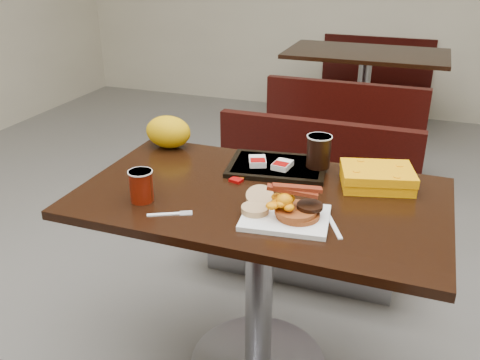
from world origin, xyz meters
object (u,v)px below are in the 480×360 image
(coffee_cup_near, at_px, (141,186))
(tray, at_px, (277,166))
(table_far, at_px, (362,100))
(paper_bag, at_px, (168,132))
(bench_far_n, at_px, (373,81))
(knife, at_px, (333,225))
(bench_far_s, at_px, (347,129))
(coffee_cup_far, at_px, (319,151))
(fork, at_px, (163,214))
(hashbrown_sleeve_right, at_px, (282,165))
(pancake_stack, at_px, (298,212))
(table_near, at_px, (259,287))
(platter, at_px, (285,218))
(bench_near_n, at_px, (305,206))
(hashbrown_sleeve_left, at_px, (258,161))
(clamshell, at_px, (377,177))

(coffee_cup_near, relative_size, tray, 0.29)
(table_far, height_order, tray, tray)
(table_far, distance_m, paper_bag, 2.41)
(bench_far_n, xyz_separation_m, knife, (0.26, -3.43, 0.39))
(bench_far_s, relative_size, bench_far_n, 1.00)
(coffee_cup_far, bearing_deg, bench_far_s, 94.65)
(fork, bearing_deg, knife, -13.97)
(paper_bag, bearing_deg, hashbrown_sleeve_right, -9.62)
(pancake_stack, bearing_deg, fork, -164.95)
(table_near, relative_size, platter, 4.69)
(fork, bearing_deg, bench_far_s, 56.93)
(coffee_cup_near, bearing_deg, bench_near_n, 68.71)
(hashbrown_sleeve_left, relative_size, paper_bag, 0.44)
(knife, bearing_deg, hashbrown_sleeve_left, -159.22)
(table_far, distance_m, knife, 2.77)
(bench_near_n, height_order, pancake_stack, pancake_stack)
(coffee_cup_near, xyz_separation_m, hashbrown_sleeve_left, (0.26, 0.38, -0.02))
(bench_far_n, height_order, hashbrown_sleeve_right, hashbrown_sleeve_right)
(pancake_stack, bearing_deg, table_far, 93.32)
(bench_far_s, relative_size, knife, 6.26)
(hashbrown_sleeve_right, bearing_deg, bench_near_n, 99.04)
(coffee_cup_far, distance_m, clamshell, 0.23)
(coffee_cup_far, bearing_deg, coffee_cup_near, -137.94)
(knife, height_order, paper_bag, paper_bag)
(tray, height_order, hashbrown_sleeve_left, hashbrown_sleeve_left)
(bench_far_s, height_order, pancake_stack, pancake_stack)
(pancake_stack, xyz_separation_m, fork, (-0.39, -0.11, -0.03))
(bench_near_n, bearing_deg, knife, -72.29)
(table_far, distance_m, hashbrown_sleeve_right, 2.44)
(pancake_stack, relative_size, knife, 0.82)
(pancake_stack, distance_m, coffee_cup_near, 0.50)
(bench_far_n, relative_size, hashbrown_sleeve_right, 12.73)
(platter, distance_m, tray, 0.39)
(hashbrown_sleeve_right, height_order, coffee_cup_far, coffee_cup_far)
(bench_far_s, height_order, hashbrown_sleeve_left, hashbrown_sleeve_left)
(bench_near_n, bearing_deg, table_far, 90.00)
(table_far, xyz_separation_m, coffee_cup_near, (-0.34, -2.78, 0.43))
(tray, height_order, hashbrown_sleeve_right, hashbrown_sleeve_right)
(table_near, xyz_separation_m, tray, (-0.01, 0.22, 0.38))
(bench_far_s, relative_size, clamshell, 4.22)
(tray, bearing_deg, clamshell, -12.70)
(bench_near_n, xyz_separation_m, tray, (-0.01, -0.48, 0.40))
(bench_near_n, xyz_separation_m, clamshell, (0.35, -0.51, 0.42))
(coffee_cup_near, relative_size, paper_bag, 0.55)
(table_near, height_order, bench_far_n, table_near)
(tray, bearing_deg, hashbrown_sleeve_right, -49.75)
(knife, height_order, hashbrown_sleeve_right, hashbrown_sleeve_right)
(table_near, xyz_separation_m, coffee_cup_near, (-0.34, -0.18, 0.43))
(table_near, bearing_deg, bench_far_n, 90.00)
(bench_far_n, bearing_deg, coffee_cup_near, -95.62)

